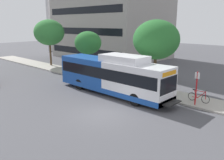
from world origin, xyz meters
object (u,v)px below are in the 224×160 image
at_px(street_tree_mid_block, 88,43).
at_px(street_tree_far_block, 49,33).
at_px(bus_stop_sign_pole, 196,86).
at_px(street_tree_near_stop, 156,40).
at_px(bicycle_parked, 199,97).
at_px(transit_bus, 112,75).

height_order(street_tree_mid_block, street_tree_far_block, street_tree_far_block).
bearing_deg(street_tree_mid_block, bus_stop_sign_pole, -97.40).
xyz_separation_m(street_tree_mid_block, street_tree_far_block, (0.10, 8.70, 1.01)).
distance_m(bus_stop_sign_pole, street_tree_far_block, 23.64).
bearing_deg(street_tree_mid_block, street_tree_near_stop, -89.29).
height_order(bus_stop_sign_pole, street_tree_far_block, street_tree_far_block).
distance_m(bicycle_parked, street_tree_far_block, 23.67).
distance_m(street_tree_near_stop, street_tree_far_block, 18.28).
xyz_separation_m(bicycle_parked, street_tree_mid_block, (1.05, 14.53, 3.37)).
xyz_separation_m(bus_stop_sign_pole, street_tree_far_block, (2.00, 23.32, 3.30)).
bearing_deg(transit_bus, bus_stop_sign_pole, -74.55).
bearing_deg(street_tree_mid_block, street_tree_far_block, 89.36).
xyz_separation_m(transit_bus, bus_stop_sign_pole, (1.93, -6.96, -0.05)).
xyz_separation_m(bus_stop_sign_pole, street_tree_near_stop, (2.02, 5.05, 3.11)).
relative_size(street_tree_mid_block, street_tree_far_block, 0.78).
bearing_deg(street_tree_far_block, bicycle_parked, -92.83).
bearing_deg(bus_stop_sign_pole, transit_bus, 105.45).
distance_m(transit_bus, street_tree_far_block, 17.13).
height_order(street_tree_near_stop, street_tree_far_block, street_tree_far_block).
height_order(bus_stop_sign_pole, street_tree_near_stop, street_tree_near_stop).
relative_size(transit_bus, bus_stop_sign_pole, 4.71).
distance_m(transit_bus, bicycle_parked, 7.50).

